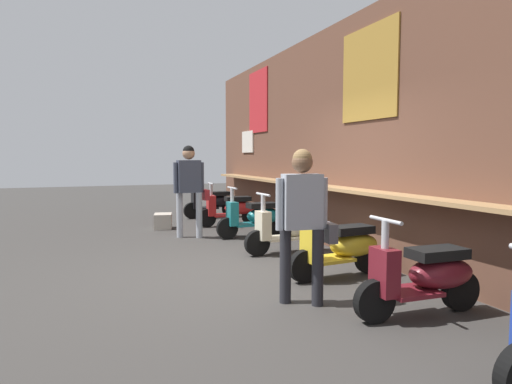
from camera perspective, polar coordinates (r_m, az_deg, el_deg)
The scene contains 11 objects.
ground_plane at distance 5.96m, azimuth -1.72°, elevation -10.23°, with size 37.49×37.49×0.00m, color #383533.
market_stall_facade at distance 6.72m, azimuth 14.76°, elevation 7.09°, with size 13.39×0.61×3.68m.
scooter_black at distance 11.03m, azimuth -5.49°, elevation -1.32°, with size 0.46×1.40×0.97m.
scooter_red at distance 9.64m, azimuth -3.08°, elevation -2.17°, with size 0.49×1.40×0.97m.
scooter_teal at distance 8.32m, azimuth 0.01°, elevation -3.24°, with size 0.46×1.40×0.97m.
scooter_cream at distance 6.98m, azimuth 4.53°, elevation -4.78°, with size 0.46×1.40×0.97m.
scooter_yellow at distance 5.68m, azimuth 11.32°, elevation -7.04°, with size 0.49×1.40×0.97m.
scooter_maroon at distance 4.57m, azimuth 21.39°, elevation -10.15°, with size 0.46×1.40×0.97m.
shopper_with_handbag at distance 8.29m, azimuth -8.66°, elevation 1.40°, with size 0.32×0.67×1.74m.
shopper_browsing at distance 4.50m, azimuth 6.20°, elevation -2.54°, with size 0.32×0.65×1.61m.
merchandise_crate at distance 9.51m, azimuth -12.05°, elevation -3.74°, with size 0.45×0.36×0.32m, color #B2A899.
Camera 1 is at (5.42, -1.95, 1.53)m, focal length 30.62 mm.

